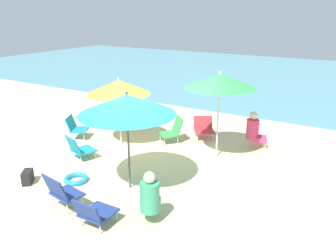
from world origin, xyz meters
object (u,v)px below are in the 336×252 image
umbrella_yellow (119,87)px  swim_ring (76,179)px  beach_bag (28,177)px  umbrella_green (220,81)px  beach_chair_a (76,127)px  beach_chair_d (204,127)px  beach_chair_f (173,130)px  person_b (150,197)px  beach_chair_c (61,191)px  beach_chair_e (94,212)px  umbrella_teal (127,104)px  person_a (254,130)px  beach_chair_b (79,148)px

umbrella_yellow → swim_ring: size_ratio=3.47×
beach_bag → umbrella_green: bearing=49.0°
beach_chair_a → swim_ring: 2.66m
umbrella_yellow → beach_chair_d: size_ratio=2.31×
beach_chair_f → person_b: (1.49, -3.39, 0.11)m
beach_chair_c → beach_chair_e: beach_chair_c is taller
person_b → swim_ring: 2.20m
beach_bag → beach_chair_f: bearing=68.1°
beach_chair_a → beach_bag: beach_chair_a is taller
umbrella_yellow → swim_ring: (0.52, -2.20, -1.48)m
umbrella_teal → umbrella_green: (0.89, 2.32, 0.13)m
umbrella_yellow → beach_chair_c: (1.11, -3.11, -1.16)m
person_a → swim_ring: person_a is taller
umbrella_green → beach_chair_d: umbrella_green is taller
umbrella_teal → beach_chair_a: 3.64m
beach_chair_c → beach_chair_f: 3.90m
umbrella_yellow → beach_chair_f: size_ratio=2.44×
umbrella_teal → beach_chair_e: size_ratio=3.29×
beach_chair_c → swim_ring: 1.13m
beach_chair_f → person_b: bearing=64.0°
umbrella_green → beach_bag: (-2.82, -3.24, -1.73)m
beach_chair_e → person_b: person_b is taller
beach_chair_f → swim_ring: 3.07m
beach_chair_e → person_b: bearing=-49.1°
umbrella_teal → person_a: bearing=66.3°
beach_chair_e → umbrella_teal: bearing=11.6°
umbrella_yellow → swim_ring: bearing=-76.7°
person_b → beach_chair_c: bearing=79.7°
beach_chair_c → beach_bag: (-1.38, 0.35, -0.24)m
umbrella_yellow → person_b: (2.64, -2.60, -1.08)m
person_b → umbrella_teal: bearing=23.8°
beach_chair_e → beach_chair_f: bearing=10.8°
umbrella_teal → beach_bag: size_ratio=6.23×
umbrella_teal → beach_chair_d: bearing=89.1°
umbrella_green → person_a: bearing=60.6°
beach_chair_a → person_a: (4.47, 1.84, 0.15)m
umbrella_green → beach_chair_f: (-1.39, 0.31, -1.52)m
beach_chair_b → umbrella_yellow: bearing=9.7°
person_a → beach_chair_e: bearing=-123.4°
umbrella_yellow → beach_chair_c: bearing=-70.4°
beach_chair_f → swim_ring: size_ratio=1.42×
umbrella_teal → beach_bag: (-1.93, -0.92, -1.60)m
person_a → beach_chair_b: bearing=-158.8°
beach_chair_b → person_b: person_b is taller
beach_chair_b → beach_bag: size_ratio=2.23×
umbrella_teal → beach_bag: bearing=-154.5°
beach_chair_d → person_b: size_ratio=0.82×
beach_chair_d → person_b: 4.24m
beach_chair_a → beach_chair_c: 3.71m
umbrella_green → beach_chair_f: bearing=167.5°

